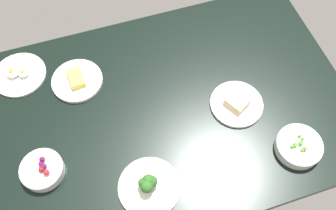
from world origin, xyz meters
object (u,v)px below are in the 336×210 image
Objects in this scene: plate_sandwich at (237,103)px; bowl_berries at (42,170)px; plate_cheese at (77,80)px; bowl_peas at (299,146)px; plate_broccoli at (149,186)px; plate_eggs at (19,74)px.

plate_sandwich is 75.10cm from bowl_berries.
bowl_peas is at bearing -37.06° from plate_cheese.
plate_sandwich is at bearing 26.67° from plate_broccoli.
plate_cheese is 1.21× the size of bowl_peas.
bowl_peas reaches higher than plate_eggs.
plate_cheese is (21.83, -10.26, 0.22)cm from plate_eggs.
bowl_peas is (70.20, -53.01, 1.10)cm from plate_cheese.
plate_eggs is at bearing 153.11° from plate_sandwich.
bowl_berries is at bearing -176.84° from plate_sandwich.
plate_cheese is 0.94× the size of plate_broccoli.
bowl_berries is 0.70× the size of plate_broccoli.
plate_broccoli reaches higher than plate_cheese.
plate_eggs is 111.69cm from bowl_peas.
bowl_peas is at bearing -12.36° from bowl_berries.
plate_eggs is at bearing 94.26° from bowl_berries.
plate_eggs is 87.73cm from plate_sandwich.
plate_cheese is at bearing 106.63° from plate_broccoli.
bowl_berries reaches higher than plate_cheese.
plate_broccoli is (-41.41, -20.80, 0.63)cm from plate_sandwich.
bowl_berries is (3.27, -43.82, 1.39)cm from plate_eggs.
bowl_peas reaches higher than plate_cheese.
plate_cheese is at bearing -25.17° from plate_eggs.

